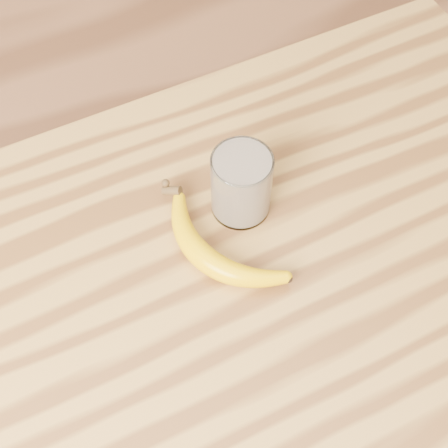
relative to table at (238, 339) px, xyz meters
name	(u,v)px	position (x,y,z in m)	size (l,w,h in m)	color
room	(254,41)	(0.00, 0.00, 0.58)	(4.04, 4.04, 2.70)	#9E6840
table	(238,339)	(0.00, 0.00, 0.00)	(1.20, 0.80, 0.90)	#A47835
smoothie_glass	(241,184)	(0.07, 0.14, 0.18)	(0.09, 0.09, 0.11)	white
banana	(206,260)	(-0.02, 0.07, 0.15)	(0.11, 0.29, 0.04)	#ECB500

